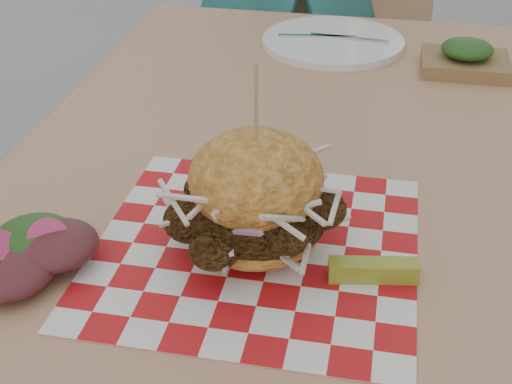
{
  "coord_description": "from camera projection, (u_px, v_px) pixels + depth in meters",
  "views": [
    {
      "loc": [
        0.37,
        -1.16,
        1.23
      ],
      "look_at": [
        0.24,
        -0.51,
        0.82
      ],
      "focal_mm": 50.0,
      "sensor_mm": 36.0,
      "label": 1
    }
  ],
  "objects": [
    {
      "name": "paper_liner",
      "position": [
        256.0,
        247.0,
        0.81
      ],
      "size": [
        0.36,
        0.36,
        0.0
      ],
      "primitive_type": "cube",
      "color": "red",
      "rests_on": "patio_table"
    },
    {
      "name": "sandwich",
      "position": [
        256.0,
        201.0,
        0.78
      ],
      "size": [
        0.19,
        0.19,
        0.22
      ],
      "color": "gold",
      "rests_on": "paper_liner"
    },
    {
      "name": "patio_table",
      "position": [
        300.0,
        194.0,
        1.05
      ],
      "size": [
        0.8,
        1.2,
        0.75
      ],
      "color": "tan",
      "rests_on": "ground"
    },
    {
      "name": "pickle_spear",
      "position": [
        373.0,
        270.0,
        0.75
      ],
      "size": [
        0.1,
        0.04,
        0.02
      ],
      "primitive_type": "cube",
      "rotation": [
        0.0,
        0.0,
        0.17
      ],
      "color": "#999F2E",
      "rests_on": "paper_liner"
    },
    {
      "name": "ground",
      "position": [
        198.0,
        365.0,
        1.67
      ],
      "size": [
        80.0,
        80.0,
        0.0
      ],
      "primitive_type": "plane",
      "color": "gray",
      "rests_on": "ground"
    },
    {
      "name": "patio_chair",
      "position": [
        353.0,
        45.0,
        1.92
      ],
      "size": [
        0.46,
        0.47,
        0.95
      ],
      "rotation": [
        0.0,
        0.0,
        -0.1
      ],
      "color": "tan",
      "rests_on": "ground"
    },
    {
      "name": "place_setting",
      "position": [
        333.0,
        42.0,
        1.36
      ],
      "size": [
        0.27,
        0.27,
        0.02
      ],
      "color": "white",
      "rests_on": "patio_table"
    },
    {
      "name": "side_salad",
      "position": [
        30.0,
        262.0,
        0.76
      ],
      "size": [
        0.14,
        0.14,
        0.05
      ],
      "color": "#3F1419",
      "rests_on": "patio_table"
    },
    {
      "name": "kraft_tray",
      "position": [
        466.0,
        58.0,
        1.24
      ],
      "size": [
        0.15,
        0.12,
        0.06
      ],
      "color": "olive",
      "rests_on": "patio_table"
    }
  ]
}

